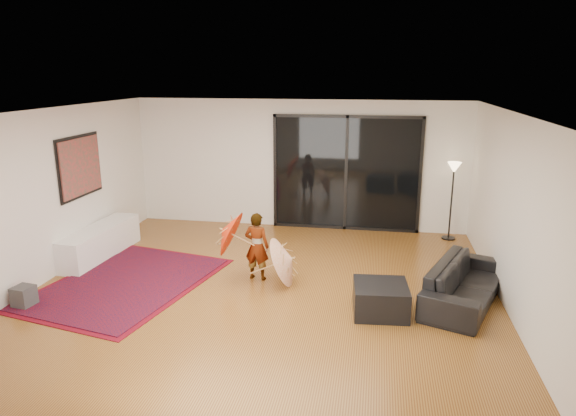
% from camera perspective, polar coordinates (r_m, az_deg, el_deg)
% --- Properties ---
extents(floor, '(7.00, 7.00, 0.00)m').
position_cam_1_polar(floor, '(7.92, -2.77, -9.30)').
color(floor, olive).
rests_on(floor, ground).
extents(ceiling, '(7.00, 7.00, 0.00)m').
position_cam_1_polar(ceiling, '(7.24, -3.04, 10.56)').
color(ceiling, white).
rests_on(ceiling, wall_back).
extents(wall_back, '(7.00, 0.00, 7.00)m').
position_cam_1_polar(wall_back, '(10.83, 1.20, 4.85)').
color(wall_back, silver).
rests_on(wall_back, floor).
extents(wall_front, '(7.00, 0.00, 7.00)m').
position_cam_1_polar(wall_front, '(4.33, -13.38, -11.54)').
color(wall_front, silver).
rests_on(wall_front, floor).
extents(wall_left, '(0.00, 7.00, 7.00)m').
position_cam_1_polar(wall_left, '(8.91, -25.43, 1.16)').
color(wall_left, silver).
rests_on(wall_left, floor).
extents(wall_right, '(0.00, 7.00, 7.00)m').
position_cam_1_polar(wall_right, '(7.53, 24.05, -1.01)').
color(wall_right, silver).
rests_on(wall_right, floor).
extents(sliding_door, '(3.06, 0.07, 2.40)m').
position_cam_1_polar(sliding_door, '(10.72, 6.47, 3.84)').
color(sliding_door, black).
rests_on(sliding_door, wall_back).
extents(painting, '(0.04, 1.28, 1.08)m').
position_cam_1_polar(painting, '(9.65, -22.09, 4.30)').
color(painting, black).
rests_on(painting, wall_left).
extents(media_console, '(0.61, 2.00, 0.55)m').
position_cam_1_polar(media_console, '(9.87, -20.22, -3.56)').
color(media_console, white).
rests_on(media_console, floor).
extents(speaker, '(0.30, 0.30, 0.30)m').
position_cam_1_polar(speaker, '(8.31, -27.29, -8.73)').
color(speaker, '#424244').
rests_on(speaker, floor).
extents(persian_rug, '(2.77, 3.45, 0.02)m').
position_cam_1_polar(persian_rug, '(8.58, -17.47, -7.97)').
color(persian_rug, '#600816').
rests_on(persian_rug, floor).
extents(sofa, '(1.48, 2.17, 0.59)m').
position_cam_1_polar(sofa, '(7.90, 19.06, -7.88)').
color(sofa, black).
rests_on(sofa, floor).
extents(ottoman, '(0.79, 0.79, 0.42)m').
position_cam_1_polar(ottoman, '(7.31, 10.24, -9.91)').
color(ottoman, black).
rests_on(ottoman, floor).
extents(floor_lamp, '(0.27, 0.27, 1.55)m').
position_cam_1_polar(floor_lamp, '(10.50, 17.89, 3.10)').
color(floor_lamp, black).
rests_on(floor_lamp, floor).
extents(child, '(0.44, 0.32, 1.11)m').
position_cam_1_polar(child, '(8.21, -3.48, -4.27)').
color(child, '#999999').
rests_on(child, floor).
extents(parasol_orange, '(0.47, 0.76, 0.83)m').
position_cam_1_polar(parasol_orange, '(8.25, -7.31, -2.95)').
color(parasol_orange, red).
rests_on(parasol_orange, child).
extents(parasol_white, '(0.51, 0.80, 0.90)m').
position_cam_1_polar(parasol_white, '(7.97, 0.49, -5.20)').
color(parasol_white, beige).
rests_on(parasol_white, floor).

